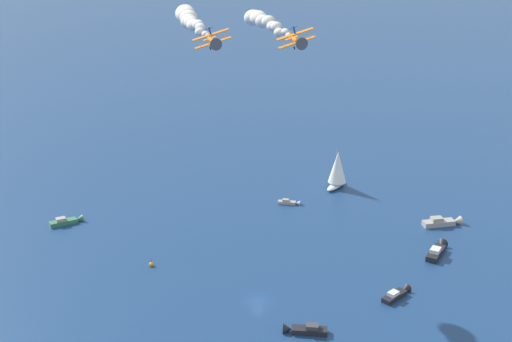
% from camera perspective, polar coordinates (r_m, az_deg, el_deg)
% --- Properties ---
extents(ground_plane, '(2000.00, 2000.00, 0.00)m').
position_cam_1_polar(ground_plane, '(148.51, 0.14, -10.70)').
color(ground_plane, navy).
extents(motorboat_near_centre, '(8.15, 2.31, 2.35)m').
position_cam_1_polar(motorboat_near_centre, '(152.81, 11.61, -9.92)').
color(motorboat_near_centre, black).
rests_on(motorboat_near_centre, ground_plane).
extents(motorboat_far_port, '(8.89, 4.78, 2.50)m').
position_cam_1_polar(motorboat_far_port, '(188.53, -15.29, -4.01)').
color(motorboat_far_port, '#33704C').
rests_on(motorboat_far_port, ground_plane).
extents(motorboat_inshore, '(10.15, 8.02, 3.02)m').
position_cam_1_polar(motorboat_inshore, '(187.58, 15.25, -4.09)').
color(motorboat_inshore, '#9E9993').
rests_on(motorboat_inshore, ground_plane).
extents(sailboat_trailing, '(10.07, 6.26, 12.56)m').
position_cam_1_polar(sailboat_trailing, '(204.45, 6.74, 0.17)').
color(sailboat_trailing, white).
rests_on(sailboat_trailing, ground_plane).
extents(motorboat_outer_ring_a, '(7.11, 8.20, 2.52)m').
position_cam_1_polar(motorboat_outer_ring_a, '(138.81, 3.93, -12.94)').
color(motorboat_outer_ring_a, black).
rests_on(motorboat_outer_ring_a, ground_plane).
extents(motorboat_outer_ring_b, '(4.81, 5.98, 1.79)m').
position_cam_1_polar(motorboat_outer_ring_b, '(193.67, 2.82, -2.61)').
color(motorboat_outer_ring_b, '#9E9993').
rests_on(motorboat_outer_ring_b, ground_plane).
extents(motorboat_outer_ring_c, '(10.42, 5.09, 2.93)m').
position_cam_1_polar(motorboat_outer_ring_c, '(172.43, 14.76, -6.36)').
color(motorboat_outer_ring_c, black).
rests_on(motorboat_outer_ring_c, ground_plane).
extents(marker_buoy, '(1.10, 1.10, 2.10)m').
position_cam_1_polar(marker_buoy, '(163.33, -8.64, -7.64)').
color(marker_buoy, orange).
rests_on(marker_buoy, ground_plane).
extents(biplane_lead, '(7.02, 7.05, 3.80)m').
position_cam_1_polar(biplane_lead, '(130.12, 3.37, 10.74)').
color(biplane_lead, orange).
extents(wingwalker_lead, '(1.31, 0.83, 1.52)m').
position_cam_1_polar(wingwalker_lead, '(129.58, 3.15, 11.63)').
color(wingwalker_lead, '#1E4CB2').
extents(smoke_trail_lead, '(17.06, 26.63, 4.54)m').
position_cam_1_polar(smoke_trail_lead, '(153.52, 0.46, 12.34)').
color(smoke_trail_lead, silver).
extents(biplane_wingman, '(7.02, 7.05, 3.80)m').
position_cam_1_polar(biplane_wingman, '(131.99, -3.61, 10.69)').
color(biplane_wingman, orange).
extents(wingwalker_wingman, '(1.31, 0.83, 1.52)m').
position_cam_1_polar(wingwalker_wingman, '(131.51, -3.87, 11.57)').
color(wingwalker_wingman, '#1E4CB2').
extents(smoke_trail_wingman, '(21.77, 32.25, 5.02)m').
position_cam_1_polar(smoke_trail_wingman, '(161.09, -5.61, 12.47)').
color(smoke_trail_wingman, silver).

